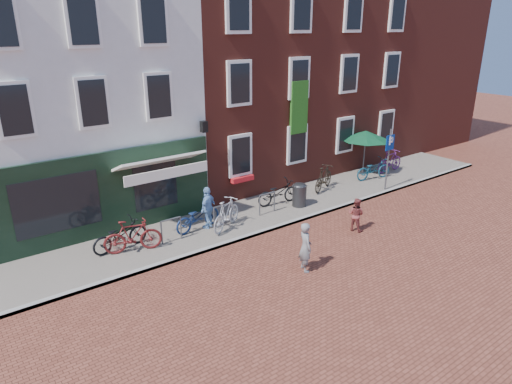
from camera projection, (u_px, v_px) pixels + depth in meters
ground at (277, 230)px, 16.13m from camera, size 80.00×80.00×0.00m
sidewalk at (272, 209)px, 17.81m from camera, size 24.00×3.00×0.10m
building_stucco at (58, 92)px, 17.05m from camera, size 8.00×8.00×9.00m
building_brick_mid at (216, 68)px, 20.80m from camera, size 6.00×8.00×10.00m
building_brick_right at (312, 62)px, 24.16m from camera, size 6.00×8.00×10.00m
filler_right at (388, 66)px, 27.97m from camera, size 7.00×8.00×9.00m
litter_bin at (299, 193)px, 17.84m from camera, size 0.55×0.55×1.02m
parking_sign at (389, 151)px, 19.22m from camera, size 0.50×0.08×2.68m
parasol at (366, 134)px, 21.34m from camera, size 2.34×2.34×2.19m
woman at (305, 247)px, 13.21m from camera, size 0.53×0.64×1.53m
boy at (356, 214)px, 15.89m from camera, size 0.62×0.70×1.21m
cafe_person at (208, 207)px, 15.84m from camera, size 0.95×0.77×1.51m
bicycle_0 at (120, 235)px, 14.36m from camera, size 1.93×0.88×0.98m
bicycle_1 at (133, 236)px, 14.19m from camera, size 1.88×1.01×1.09m
bicycle_2 at (198, 216)px, 15.77m from camera, size 1.94×0.93×0.98m
bicycle_3 at (226, 214)px, 15.85m from camera, size 1.83×1.33×1.09m
bicycle_4 at (278, 192)px, 18.04m from camera, size 1.92×0.83×0.98m
bicycle_5 at (324, 178)px, 19.59m from camera, size 1.86×1.19×1.09m
bicycle_6 at (373, 169)px, 20.98m from camera, size 1.95×0.97×0.98m
bicycle_7 at (390, 161)px, 22.03m from camera, size 1.82×0.56×1.09m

